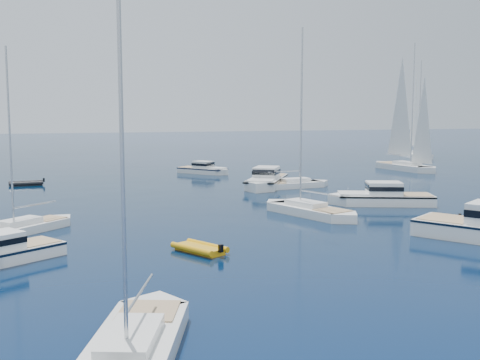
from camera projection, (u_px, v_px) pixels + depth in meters
name	position (u px, v px, depth m)	size (l,w,h in m)	color
ground	(432.00, 302.00, 25.97)	(400.00, 400.00, 0.00)	#071B49
motor_cruiser_centre	(381.00, 205.00, 52.49)	(3.05, 9.97, 2.62)	white
motor_cruiser_distant	(266.00, 187.00, 64.42)	(3.29, 10.74, 2.82)	white
motor_cruiser_horizon	(204.00, 174.00, 78.01)	(2.45, 8.01, 2.10)	silver
sailboat_fore	(134.00, 357.00, 20.14)	(2.82, 10.84, 15.93)	silver
sailboat_mid_r	(309.00, 215.00, 47.38)	(2.74, 10.53, 15.48)	white
sailboat_mid_l	(25.00, 232.00, 40.78)	(2.31, 8.90, 13.08)	white
sailboat_centre	(292.00, 188.00, 63.92)	(2.44, 9.39, 13.80)	white
sailboat_sails_r	(404.00, 170.00, 82.61)	(3.20, 12.32, 18.10)	silver
sailboat_sails_far	(415.00, 158.00, 103.99)	(3.10, 11.92, 17.52)	white
tender_yellow	(200.00, 252.00, 35.02)	(1.98, 3.60, 0.95)	#E89F0D
tender_grey_far	(26.00, 185.00, 65.81)	(2.08, 3.82, 0.95)	black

